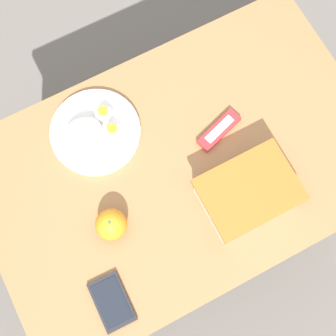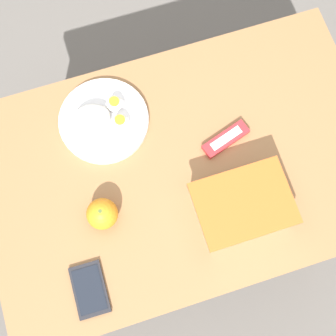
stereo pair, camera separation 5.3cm
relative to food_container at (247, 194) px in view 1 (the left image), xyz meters
The scene contains 7 objects.
ground_plane 0.76m from the food_container, 55.30° to the right, with size 10.00×10.00×0.00m, color #66605B.
table 0.24m from the food_container, 55.30° to the right, with size 1.02×0.66×0.70m.
food_container is the anchor object (origin of this frame).
orange_fruit 0.34m from the food_container, 14.64° to the right, with size 0.08×0.08×0.08m.
rice_plate 0.42m from the food_container, 51.27° to the right, with size 0.23×0.23×0.06m.
candy_bar 0.19m from the food_container, 98.90° to the right, with size 0.13×0.07×0.02m.
cell_phone 0.41m from the food_container, 10.47° to the left, with size 0.08×0.13×0.01m.
Camera 1 is at (0.18, 0.27, 1.85)m, focal length 50.00 mm.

